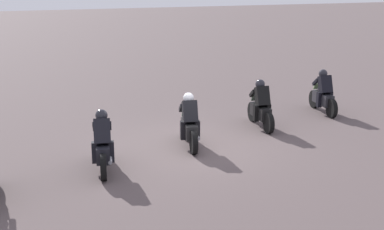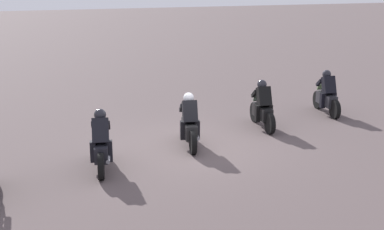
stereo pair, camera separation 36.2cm
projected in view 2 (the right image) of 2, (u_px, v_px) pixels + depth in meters
ground_plane at (190, 146)px, 14.83m from camera, size 120.00×120.00×0.00m
rider_lane_a at (327, 96)px, 18.13m from camera, size 2.03×0.61×1.51m
rider_lane_b at (263, 108)px, 16.46m from camera, size 2.04×0.59×1.51m
rider_lane_c at (189, 125)px, 14.69m from camera, size 2.03×0.63×1.51m
rider_lane_d at (101, 145)px, 12.95m from camera, size 2.03×0.63×1.51m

